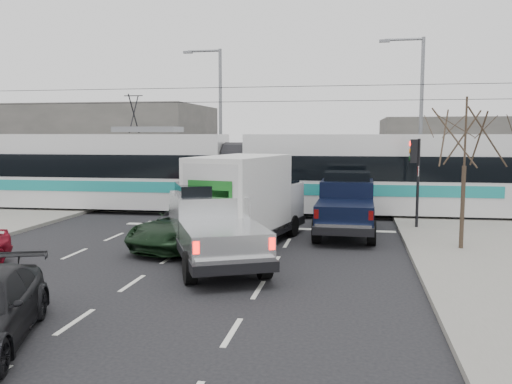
% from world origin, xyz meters
% --- Properties ---
extents(ground, '(120.00, 120.00, 0.00)m').
position_xyz_m(ground, '(0.00, 0.00, 0.00)').
color(ground, black).
rests_on(ground, ground).
extents(rails, '(60.00, 1.60, 0.03)m').
position_xyz_m(rails, '(0.00, 10.00, 0.01)').
color(rails, '#33302D').
rests_on(rails, ground).
extents(building_left, '(14.00, 10.00, 6.00)m').
position_xyz_m(building_left, '(-14.00, 22.00, 3.00)').
color(building_left, slate).
rests_on(building_left, ground).
extents(building_right, '(12.00, 10.00, 5.00)m').
position_xyz_m(building_right, '(12.00, 24.00, 2.50)').
color(building_right, slate).
rests_on(building_right, ground).
extents(bare_tree, '(2.40, 2.40, 5.00)m').
position_xyz_m(bare_tree, '(7.60, 2.50, 3.79)').
color(bare_tree, '#47382B').
rests_on(bare_tree, ground).
extents(traffic_signal, '(0.44, 0.44, 3.60)m').
position_xyz_m(traffic_signal, '(6.47, 6.50, 2.74)').
color(traffic_signal, black).
rests_on(traffic_signal, ground).
extents(street_lamp_near, '(2.38, 0.25, 9.00)m').
position_xyz_m(street_lamp_near, '(7.31, 14.00, 5.11)').
color(street_lamp_near, slate).
rests_on(street_lamp_near, ground).
extents(street_lamp_far, '(2.38, 0.25, 9.00)m').
position_xyz_m(street_lamp_far, '(-4.19, 16.00, 5.11)').
color(street_lamp_far, slate).
rests_on(street_lamp_far, ground).
extents(catenary, '(60.00, 0.20, 7.00)m').
position_xyz_m(catenary, '(0.00, 10.00, 3.88)').
color(catenary, black).
rests_on(catenary, ground).
extents(tram, '(28.67, 3.73, 5.84)m').
position_xyz_m(tram, '(-1.78, 9.87, 2.07)').
color(tram, silver).
rests_on(tram, ground).
extents(silver_pickup, '(4.69, 6.78, 2.35)m').
position_xyz_m(silver_pickup, '(-0.29, -0.11, 1.17)').
color(silver_pickup, black).
rests_on(silver_pickup, ground).
extents(box_truck, '(3.58, 6.71, 3.19)m').
position_xyz_m(box_truck, '(0.31, 2.49, 1.58)').
color(box_truck, black).
rests_on(box_truck, ground).
extents(navy_pickup, '(2.33, 5.77, 2.41)m').
position_xyz_m(navy_pickup, '(3.76, 5.35, 1.19)').
color(navy_pickup, black).
rests_on(navy_pickup, ground).
extents(green_car, '(3.68, 5.58, 1.43)m').
position_xyz_m(green_car, '(-1.60, 1.72, 0.71)').
color(green_car, black).
rests_on(green_car, ground).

